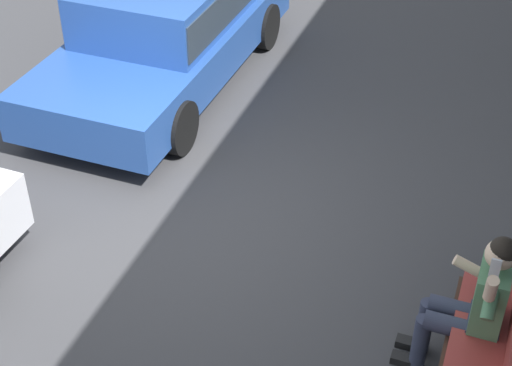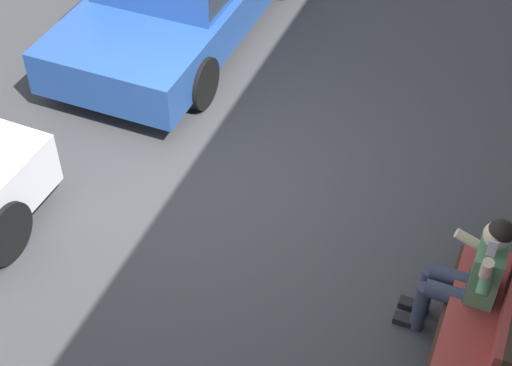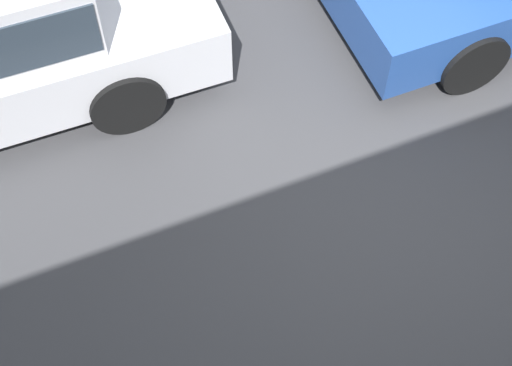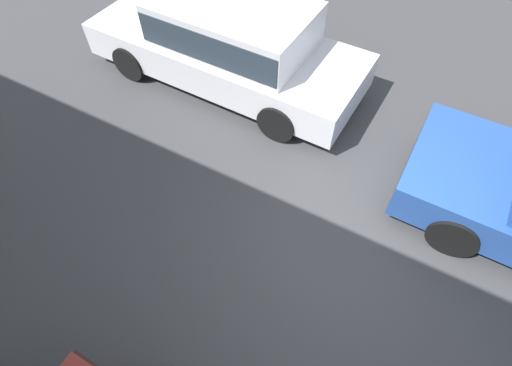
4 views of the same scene
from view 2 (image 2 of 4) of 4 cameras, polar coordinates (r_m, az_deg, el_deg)
The scene contains 3 objects.
ground_plane at distance 8.02m, azimuth -3.02°, elevation 0.43°, with size 60.00×60.00×0.00m, color #38383A.
bench at distance 6.38m, azimuth 16.80°, elevation -9.03°, with size 1.46×0.55×1.03m.
person_on_phone at distance 6.41m, azimuth 15.39°, elevation -6.47°, with size 0.73×0.74×1.36m.
Camera 2 is at (5.25, 2.60, 5.48)m, focal length 55.00 mm.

